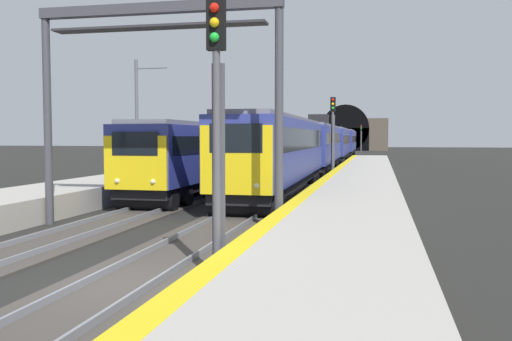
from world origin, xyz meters
TOP-DOWN VIEW (x-y plane):
  - ground_plane at (0.00, 0.00)m, footprint 320.00×320.00m
  - platform_right at (0.00, -4.20)m, footprint 112.00×3.89m
  - platform_right_edge_strip at (0.00, -2.51)m, footprint 112.00×0.50m
  - track_main_line at (0.00, 0.00)m, footprint 160.00×2.81m
  - train_main_approaching at (48.74, -0.00)m, footprint 79.44×3.08m
  - train_adjacent_platform at (41.99, 4.25)m, footprint 63.36×3.02m
  - railway_signal_near at (0.53, -1.91)m, footprint 0.39×0.38m
  - railway_signal_mid at (30.75, -1.91)m, footprint 0.39×0.38m
  - railway_signal_far at (96.63, -1.91)m, footprint 0.39×0.38m
  - overhead_signal_gantry at (7.21, 2.12)m, footprint 0.70×8.65m
  - tunnel_portal at (116.29, 2.12)m, footprint 2.22×18.54m
  - catenary_mast_near at (24.75, 10.76)m, footprint 0.22×2.29m

SIDE VIEW (x-z plane):
  - ground_plane at x=0.00m, z-range 0.00..0.00m
  - track_main_line at x=0.00m, z-range -0.06..0.15m
  - platform_right at x=0.00m, z-range 0.00..0.96m
  - platform_right_edge_strip at x=0.00m, z-range 0.96..0.97m
  - train_adjacent_platform at x=41.99m, z-range -0.14..4.61m
  - train_main_approaching at x=48.74m, z-range -0.15..4.94m
  - railway_signal_far at x=96.63m, z-range 0.56..5.97m
  - railway_signal_near at x=0.53m, z-range 0.59..6.58m
  - railway_signal_mid at x=30.75m, z-range 0.59..6.61m
  - tunnel_portal at x=116.29m, z-range -1.58..8.80m
  - catenary_mast_near at x=24.75m, z-range 0.12..8.43m
  - overhead_signal_gantry at x=7.21m, z-range 1.90..9.54m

